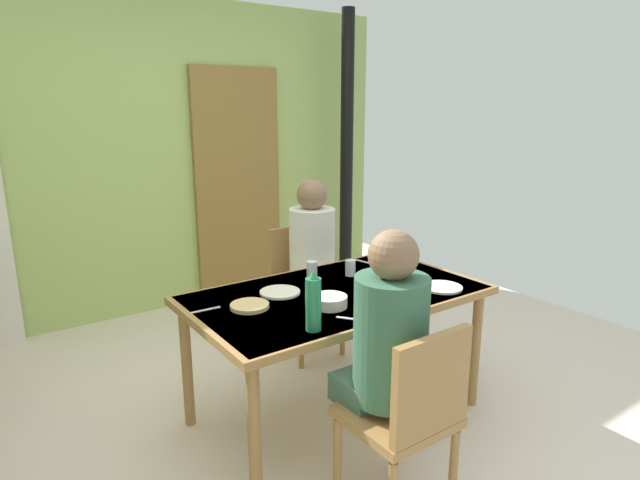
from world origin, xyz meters
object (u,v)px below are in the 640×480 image
water_bottle_green_near (313,303)px  serving_bowl_center (330,301)px  person_far_diner (313,246)px  chair_far_diner (302,282)px  dining_table (336,303)px  person_near_diner (388,335)px  chair_near_diner (409,414)px

water_bottle_green_near → serving_bowl_center: water_bottle_green_near is taller
person_far_diner → water_bottle_green_near: size_ratio=2.84×
water_bottle_green_near → chair_far_diner: bearing=58.9°
serving_bowl_center → dining_table: bearing=45.0°
chair_far_diner → person_near_diner: size_ratio=1.13×
person_far_diner → serving_bowl_center: size_ratio=4.53×
water_bottle_green_near → serving_bowl_center: (0.22, 0.18, -0.10)m
chair_far_diner → person_far_diner: person_far_diner is taller
chair_far_diner → person_far_diner: 0.31m
dining_table → chair_far_diner: chair_far_diner is taller
person_near_diner → person_far_diner: same height
dining_table → person_far_diner: bearing=65.2°
dining_table → chair_far_diner: 0.87m
chair_near_diner → serving_bowl_center: chair_near_diner is taller
chair_near_diner → person_far_diner: bearing=69.6°
person_far_diner → water_bottle_green_near: bearing=55.6°
person_near_diner → chair_near_diner: bearing=-90.0°
dining_table → person_near_diner: (-0.24, -0.66, 0.12)m
chair_far_diner → person_near_diner: person_near_diner is taller
person_near_diner → person_far_diner: 1.43m
chair_far_diner → person_near_diner: bearing=69.6°
chair_far_diner → serving_bowl_center: size_ratio=5.12×
chair_near_diner → person_far_diner: size_ratio=1.13×
dining_table → water_bottle_green_near: size_ratio=5.70×
person_far_diner → person_near_diner: bearing=67.7°
person_far_diner → water_bottle_green_near: (-0.68, -1.00, 0.07)m
chair_far_diner → water_bottle_green_near: 1.37m
person_near_diner → serving_bowl_center: size_ratio=4.53×
person_near_diner → chair_far_diner: bearing=69.6°
dining_table → chair_near_diner: size_ratio=1.78×
dining_table → serving_bowl_center: serving_bowl_center is taller
chair_far_diner → chair_near_diner: bearing=71.3°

